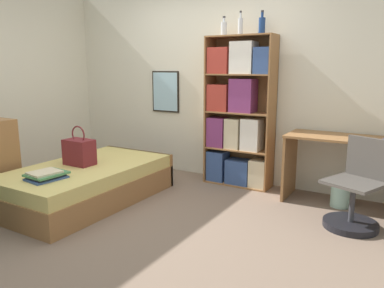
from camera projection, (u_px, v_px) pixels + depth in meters
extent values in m
plane|color=#756051|center=(139.00, 213.00, 3.87)|extent=(14.00, 14.00, 0.00)
cube|color=beige|center=(213.00, 81.00, 4.99)|extent=(10.00, 0.06, 2.60)
cube|color=black|center=(166.00, 92.00, 5.36)|extent=(0.45, 0.02, 0.58)
cube|color=#99C1D6|center=(165.00, 92.00, 5.35)|extent=(0.41, 0.01, 0.54)
cube|color=olive|center=(87.00, 189.00, 4.21)|extent=(1.07, 1.88, 0.26)
cube|color=tan|center=(86.00, 172.00, 4.17)|extent=(1.04, 1.85, 0.15)
cube|color=olive|center=(139.00, 165.00, 4.97)|extent=(1.07, 0.04, 0.41)
cube|color=maroon|center=(79.00, 152.00, 4.17)|extent=(0.33, 0.21, 0.28)
torus|color=maroon|center=(78.00, 135.00, 4.13)|extent=(0.20, 0.02, 0.20)
cube|color=#334C84|center=(46.00, 178.00, 3.64)|extent=(0.31, 0.37, 0.02)
cube|color=#232328|center=(46.00, 176.00, 3.64)|extent=(0.25, 0.32, 0.02)
cube|color=#427A4C|center=(47.00, 174.00, 3.64)|extent=(0.31, 0.36, 0.02)
cube|color=beige|center=(45.00, 172.00, 3.63)|extent=(0.27, 0.31, 0.02)
cube|color=olive|center=(210.00, 111.00, 4.86)|extent=(0.02, 0.31, 1.86)
cube|color=olive|center=(272.00, 115.00, 4.44)|extent=(0.02, 0.31, 1.86)
cube|color=olive|center=(244.00, 111.00, 4.78)|extent=(0.85, 0.01, 1.86)
cube|color=olive|center=(238.00, 183.00, 4.84)|extent=(0.81, 0.31, 0.02)
cube|color=olive|center=(238.00, 149.00, 4.75)|extent=(0.81, 0.31, 0.02)
cube|color=olive|center=(239.00, 112.00, 4.65)|extent=(0.81, 0.31, 0.02)
cube|color=olive|center=(240.00, 75.00, 4.56)|extent=(0.81, 0.31, 0.02)
cube|color=olive|center=(241.00, 36.00, 4.47)|extent=(0.81, 0.31, 0.02)
cube|color=#334C84|center=(218.00, 165.00, 4.92)|extent=(0.23, 0.24, 0.39)
cube|color=#334C84|center=(239.00, 171.00, 4.78)|extent=(0.31, 0.24, 0.31)
cube|color=beige|center=(259.00, 173.00, 4.64)|extent=(0.21, 0.24, 0.34)
cube|color=#7A336B|center=(218.00, 132.00, 4.83)|extent=(0.23, 0.24, 0.38)
cube|color=beige|center=(234.00, 133.00, 4.72)|extent=(0.19, 0.24, 0.38)
cube|color=silver|center=(252.00, 134.00, 4.60)|extent=(0.23, 0.24, 0.39)
cube|color=#B2382D|center=(220.00, 98.00, 4.74)|extent=(0.27, 0.24, 0.33)
cube|color=#7A336B|center=(243.00, 96.00, 4.57)|extent=(0.29, 0.24, 0.41)
cube|color=#B2382D|center=(221.00, 61.00, 4.64)|extent=(0.27, 0.24, 0.32)
cube|color=silver|center=(244.00, 58.00, 4.48)|extent=(0.28, 0.24, 0.38)
cube|color=#334C84|center=(264.00, 61.00, 4.36)|extent=(0.19, 0.24, 0.31)
cylinder|color=#B7BCC1|center=(224.00, 29.00, 4.58)|extent=(0.08, 0.08, 0.16)
cylinder|color=#B7BCC1|center=(224.00, 20.00, 4.56)|extent=(0.03, 0.03, 0.05)
cylinder|color=#232328|center=(224.00, 17.00, 4.55)|extent=(0.03, 0.03, 0.02)
cylinder|color=#B7BCC1|center=(240.00, 27.00, 4.42)|extent=(0.06, 0.06, 0.19)
cylinder|color=#B7BCC1|center=(241.00, 15.00, 4.39)|extent=(0.02, 0.02, 0.06)
cylinder|color=#232328|center=(241.00, 12.00, 4.38)|extent=(0.03, 0.03, 0.02)
cylinder|color=navy|center=(262.00, 26.00, 4.37)|extent=(0.08, 0.08, 0.19)
cylinder|color=navy|center=(262.00, 15.00, 4.34)|extent=(0.03, 0.03, 0.06)
cylinder|color=#232328|center=(262.00, 11.00, 4.33)|extent=(0.03, 0.03, 0.02)
cube|color=olive|center=(350.00, 138.00, 3.93)|extent=(1.29, 0.55, 0.02)
cube|color=olive|center=(289.00, 165.00, 4.32)|extent=(0.03, 0.51, 0.73)
cylinder|color=black|center=(350.00, 224.00, 3.51)|extent=(0.50, 0.50, 0.06)
cylinder|color=#333338|center=(352.00, 206.00, 3.47)|extent=(0.05, 0.05, 0.42)
cube|color=#47423D|center=(354.00, 183.00, 3.43)|extent=(0.59, 0.59, 0.03)
cube|color=#47423D|center=(368.00, 158.00, 3.51)|extent=(0.39, 0.19, 0.38)
cylinder|color=#99C1B2|center=(340.00, 196.00, 4.03)|extent=(0.20, 0.20, 0.23)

